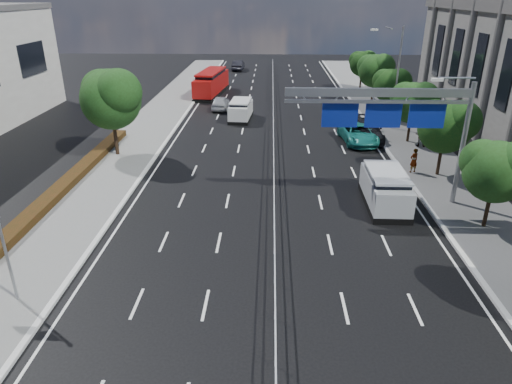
{
  "coord_description": "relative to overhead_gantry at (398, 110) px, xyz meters",
  "views": [
    {
      "loc": [
        -0.27,
        -14.94,
        11.62
      ],
      "look_at": [
        -0.95,
        5.95,
        2.4
      ],
      "focal_mm": 32.0,
      "sensor_mm": 36.0,
      "label": 1
    }
  ],
  "objects": [
    {
      "name": "near_car_dark",
      "position": [
        -12.29,
        49.88,
        -4.86
      ],
      "size": [
        1.83,
        4.6,
        1.49
      ],
      "primitive_type": "imported",
      "rotation": [
        0.0,
        0.0,
        3.09
      ],
      "color": "black",
      "rests_on": "ground"
    },
    {
      "name": "far_tree_e",
      "position": [
        4.51,
        11.93,
        -2.05
      ],
      "size": [
        3.63,
        3.38,
        5.13
      ],
      "color": "black",
      "rests_on": "ground"
    },
    {
      "name": "near_car_silver",
      "position": [
        -12.36,
        23.28,
        -4.9
      ],
      "size": [
        1.78,
        4.19,
        1.41
      ],
      "primitive_type": "imported",
      "rotation": [
        0.0,
        0.0,
        3.11
      ],
      "color": "#9D9FA4",
      "rests_on": "ground"
    },
    {
      "name": "streetlight_far",
      "position": [
        3.76,
        15.95,
        -0.4
      ],
      "size": [
        2.78,
        2.4,
        9.0
      ],
      "color": "gray",
      "rests_on": "ground"
    },
    {
      "name": "red_bus",
      "position": [
        -14.24,
        30.8,
        -4.11
      ],
      "size": [
        3.44,
        9.82,
        2.87
      ],
      "rotation": [
        0.0,
        0.0,
        -0.12
      ],
      "color": "black",
      "rests_on": "ground"
    },
    {
      "name": "parked_car_teal",
      "position": [
        0.31,
        11.95,
        -4.86
      ],
      "size": [
        2.97,
        5.59,
        1.5
      ],
      "primitive_type": "imported",
      "rotation": [
        0.0,
        0.0,
        0.09
      ],
      "color": "#176B64",
      "rests_on": "ground"
    },
    {
      "name": "far_tree_d",
      "position": [
        4.51,
        4.42,
        -1.92
      ],
      "size": [
        3.85,
        3.59,
        5.34
      ],
      "color": "black",
      "rests_on": "ground"
    },
    {
      "name": "near_tree_back",
      "position": [
        -18.68,
        7.92,
        -1.0
      ],
      "size": [
        4.84,
        4.51,
        6.69
      ],
      "color": "black",
      "rests_on": "ground"
    },
    {
      "name": "far_tree_c",
      "position": [
        4.5,
        -3.07,
        -2.18
      ],
      "size": [
        3.52,
        3.28,
        4.94
      ],
      "color": "black",
      "rests_on": "ground"
    },
    {
      "name": "overhead_gantry",
      "position": [
        0.0,
        0.0,
        0.0
      ],
      "size": [
        10.24,
        0.38,
        7.45
      ],
      "color": "gray",
      "rests_on": "ground"
    },
    {
      "name": "median_fence",
      "position": [
        -6.74,
        12.45,
        -5.08
      ],
      "size": [
        0.05,
        85.0,
        1.02
      ],
      "color": "silver",
      "rests_on": "ground"
    },
    {
      "name": "kerb_far",
      "position": [
        2.26,
        -10.05,
        -5.54
      ],
      "size": [
        0.25,
        140.0,
        0.15
      ],
      "primitive_type": "cube",
      "color": "silver",
      "rests_on": "ground"
    },
    {
      "name": "far_tree_f",
      "position": [
        4.5,
        19.43,
        -2.12
      ],
      "size": [
        3.52,
        3.28,
        5.02
      ],
      "color": "black",
      "rests_on": "ground"
    },
    {
      "name": "kerb_near",
      "position": [
        -15.74,
        -10.05,
        -5.54
      ],
      "size": [
        0.25,
        140.0,
        0.15
      ],
      "primitive_type": "cube",
      "color": "silver",
      "rests_on": "ground"
    },
    {
      "name": "hedge_near",
      "position": [
        -20.04,
        -5.05,
        -5.25
      ],
      "size": [
        1.0,
        36.0,
        0.44
      ],
      "primitive_type": "cube",
      "color": "black",
      "rests_on": "sidewalk_near"
    },
    {
      "name": "parked_car_dark",
      "position": [
        1.22,
        12.9,
        -4.81
      ],
      "size": [
        2.29,
        5.51,
        1.59
      ],
      "primitive_type": "imported",
      "rotation": [
        0.0,
        0.0,
        0.01
      ],
      "color": "black",
      "rests_on": "ground"
    },
    {
      "name": "far_tree_g",
      "position": [
        4.51,
        26.92,
        -1.85
      ],
      "size": [
        3.96,
        3.69,
        5.45
      ],
      "color": "black",
      "rests_on": "ground"
    },
    {
      "name": "pedestrian_b",
      "position": [
        5.07,
        10.63,
        -4.53
      ],
      "size": [
        1.12,
        1.01,
        1.87
      ],
      "primitive_type": "imported",
      "rotation": [
        0.0,
        0.0,
        2.73
      ],
      "color": "gray",
      "rests_on": "sidewalk_far"
    },
    {
      "name": "pedestrian_a",
      "position": [
        2.86,
        4.78,
        -4.61
      ],
      "size": [
        0.74,
        0.63,
        1.71
      ],
      "primitive_type": "imported",
      "rotation": [
        0.0,
        0.0,
        3.56
      ],
      "color": "gray",
      "rests_on": "sidewalk_far"
    },
    {
      "name": "ground",
      "position": [
        -6.74,
        -10.05,
        -5.61
      ],
      "size": [
        160.0,
        160.0,
        0.0
      ],
      "primitive_type": "plane",
      "color": "black",
      "rests_on": "ground"
    },
    {
      "name": "far_tree_h",
      "position": [
        4.5,
        34.43,
        -2.18
      ],
      "size": [
        3.41,
        3.18,
        4.91
      ],
      "color": "black",
      "rests_on": "ground"
    },
    {
      "name": "silver_minivan",
      "position": [
        -0.24,
        -0.32,
        -4.56
      ],
      "size": [
        2.26,
        5.17,
        2.13
      ],
      "rotation": [
        0.0,
        0.0,
        -0.02
      ],
      "color": "black",
      "rests_on": "ground"
    },
    {
      "name": "white_minivan",
      "position": [
        -9.93,
        19.03,
        -4.66
      ],
      "size": [
        2.27,
        4.58,
        1.93
      ],
      "rotation": [
        0.0,
        0.0,
        -0.08
      ],
      "color": "black",
      "rests_on": "ground"
    }
  ]
}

